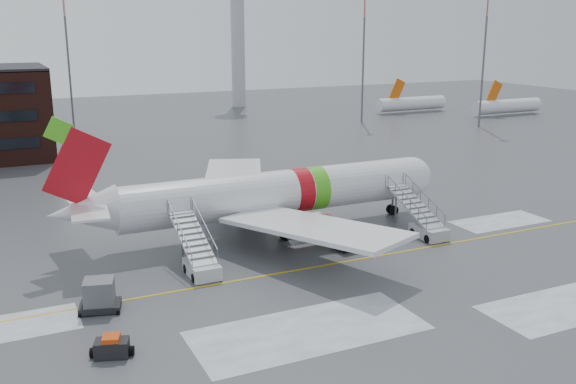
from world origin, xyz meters
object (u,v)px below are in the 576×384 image
airstair_aft (199,259)px  baggage_tractor (112,348)px  airliner (268,194)px  airstair_fwd (424,224)px  pushback_tug (349,238)px  uld_container (100,296)px

airstair_aft → baggage_tractor: 12.71m
airliner → airstair_fwd: (11.73, -6.54, -2.35)m
airstair_aft → baggage_tractor: (-8.04, -9.82, -0.55)m
airstair_fwd → airstair_aft: same height
pushback_tug → uld_container: 20.68m
pushback_tug → uld_container: size_ratio=1.14×
baggage_tractor → pushback_tug: bearing=25.4°
airstair_fwd → baggage_tractor: 29.84m
airstair_aft → uld_container: (-7.63, -3.55, -0.10)m
airstair_fwd → pushback_tug: airstair_fwd is taller
airstair_aft → uld_container: size_ratio=2.64×
airstair_aft → baggage_tractor: size_ratio=3.11×
airstair_fwd → airstair_aft: (-20.13, 0.00, 0.00)m
airliner → pushback_tug: 8.24m
airstair_fwd → airstair_aft: bearing=180.0°
airliner → uld_container: 19.10m
airliner → uld_container: airliner is taller
airstair_fwd → pushback_tug: 7.40m
airliner → airstair_fwd: bearing=-29.1°
airliner → uld_container: size_ratio=12.03×
airstair_aft → airliner: bearing=37.9°
airliner → uld_container: bearing=-147.8°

